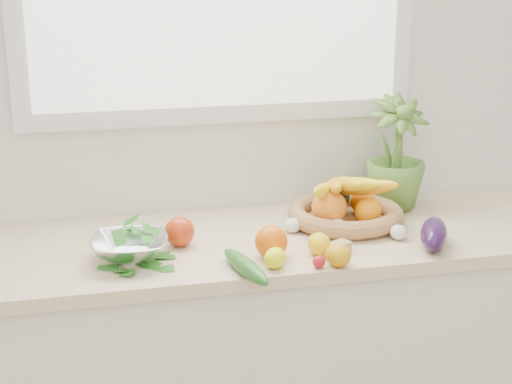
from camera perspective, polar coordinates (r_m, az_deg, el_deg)
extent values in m
cube|color=white|center=(2.57, -2.74, 8.41)|extent=(4.50, 0.02, 2.70)
cube|color=silver|center=(2.60, -1.20, -13.10)|extent=(2.20, 0.58, 0.86)
cube|color=beige|center=(2.41, -1.27, -3.81)|extent=(2.24, 0.62, 0.04)
sphere|color=#E95E07|center=(2.24, 1.12, -3.64)|extent=(0.10, 0.10, 0.09)
ellipsoid|color=yellow|center=(2.26, 4.61, -3.80)|extent=(0.07, 0.08, 0.07)
ellipsoid|color=#EDF00D|center=(2.17, 1.39, -4.82)|extent=(0.09, 0.09, 0.06)
ellipsoid|color=orange|center=(2.19, 6.00, -4.60)|extent=(0.09, 0.10, 0.07)
sphere|color=red|center=(2.33, -5.57, -2.89)|extent=(0.10, 0.10, 0.09)
cube|color=tan|center=(2.28, 5.77, -4.15)|extent=(0.11, 0.08, 0.03)
ellipsoid|color=white|center=(2.43, 5.98, -2.54)|extent=(0.07, 0.07, 0.05)
ellipsoid|color=beige|center=(2.44, 2.66, -2.44)|extent=(0.06, 0.06, 0.05)
ellipsoid|color=silver|center=(2.42, 10.33, -2.90)|extent=(0.06, 0.06, 0.05)
ellipsoid|color=#270F38|center=(2.37, 12.81, -2.99)|extent=(0.16, 0.22, 0.08)
ellipsoid|color=#245E1B|center=(2.13, -0.77, -5.43)|extent=(0.11, 0.27, 0.05)
sphere|color=#B41620|center=(2.18, 4.59, -5.10)|extent=(0.04, 0.04, 0.04)
imported|color=#52802E|center=(2.65, 10.13, 2.89)|extent=(0.24, 0.24, 0.37)
cylinder|color=tan|center=(2.54, 6.49, -2.14)|extent=(0.34, 0.34, 0.01)
torus|color=tan|center=(2.53, 6.51, -1.57)|extent=(0.40, 0.40, 0.06)
sphere|color=orange|center=(2.47, 5.35, -1.13)|extent=(0.12, 0.12, 0.11)
sphere|color=orange|center=(2.49, 8.14, -1.39)|extent=(0.09, 0.09, 0.09)
sphere|color=orange|center=(2.59, 7.77, -0.71)|extent=(0.09, 0.09, 0.08)
ellipsoid|color=black|center=(2.58, 5.82, -0.34)|extent=(0.10, 0.10, 0.11)
ellipsoid|color=yellow|center=(2.47, 5.03, 0.11)|extent=(0.17, 0.23, 0.11)
ellipsoid|color=#FFAA15|center=(2.48, 5.71, 0.43)|extent=(0.10, 0.25, 0.11)
ellipsoid|color=yellow|center=(2.49, 6.45, 0.58)|extent=(0.06, 0.25, 0.11)
ellipsoid|color=yellow|center=(2.50, 7.10, 0.53)|extent=(0.14, 0.25, 0.11)
ellipsoid|color=yellow|center=(2.51, 7.86, 0.31)|extent=(0.20, 0.21, 0.11)
cylinder|color=white|center=(2.25, -9.15, -4.76)|extent=(0.09, 0.09, 0.02)
imported|color=silver|center=(2.24, -9.19, -3.93)|extent=(0.24, 0.24, 0.05)
ellipsoid|color=#175F18|center=(2.23, -9.24, -2.97)|extent=(0.18, 0.18, 0.07)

